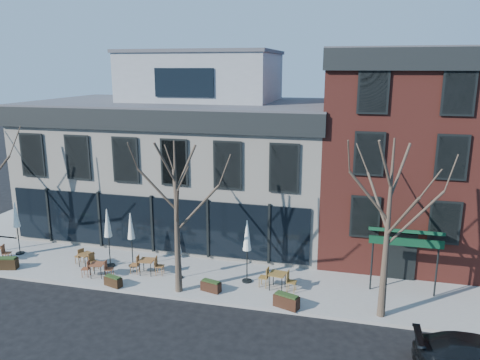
# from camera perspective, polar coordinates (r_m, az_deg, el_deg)

# --- Properties ---
(ground) EXTENTS (120.00, 120.00, 0.00)m
(ground) POSITION_cam_1_polar(r_m,az_deg,el_deg) (26.88, -10.38, -9.05)
(ground) COLOR black
(ground) RESTS_ON ground
(sidewalk_front) EXTENTS (33.50, 4.70, 0.15)m
(sidewalk_front) POSITION_cam_1_polar(r_m,az_deg,el_deg) (23.89, -5.30, -11.67)
(sidewalk_front) COLOR gray
(sidewalk_front) RESTS_ON ground
(sidewalk_side) EXTENTS (4.50, 12.00, 0.15)m
(sidewalk_side) POSITION_cam_1_polar(r_m,az_deg,el_deg) (37.31, -22.43, -3.27)
(sidewalk_side) COLOR gray
(sidewalk_side) RESTS_ON ground
(corner_building) EXTENTS (18.39, 10.39, 11.10)m
(corner_building) POSITION_cam_1_polar(r_m,az_deg,el_deg) (30.00, -6.64, 2.90)
(corner_building) COLOR silver
(corner_building) RESTS_ON ground
(red_brick_building) EXTENTS (8.20, 11.78, 11.18)m
(red_brick_building) POSITION_cam_1_polar(r_m,az_deg,el_deg) (27.92, 18.93, 3.36)
(red_brick_building) COLOR maroon
(red_brick_building) RESTS_ON ground
(tree_mid) EXTENTS (3.50, 3.55, 7.04)m
(tree_mid) POSITION_cam_1_polar(r_m,az_deg,el_deg) (21.07, -7.72, -4.38)
(tree_mid) COLOR #382B21
(tree_mid) RESTS_ON sidewalk_front
(tree_right) EXTENTS (3.72, 3.77, 7.48)m
(tree_right) POSITION_cam_1_polar(r_m,az_deg,el_deg) (19.62, 17.58, -5.58)
(tree_right) COLOR #382B21
(tree_right) RESTS_ON sidewalk_front
(parked_sedan) EXTENTS (4.34, 1.83, 1.25)m
(parked_sedan) POSITION_cam_1_polar(r_m,az_deg,el_deg) (18.95, 27.15, -18.59)
(parked_sedan) COLOR black
(parked_sedan) RESTS_ON ground
(cafe_set_1) EXTENTS (1.66, 0.99, 0.86)m
(cafe_set_1) POSITION_cam_1_polar(r_m,az_deg,el_deg) (25.83, -18.23, -9.08)
(cafe_set_1) COLOR brown
(cafe_set_1) RESTS_ON sidewalk_front
(cafe_set_2) EXTENTS (1.63, 0.76, 0.84)m
(cafe_set_2) POSITION_cam_1_polar(r_m,az_deg,el_deg) (24.50, -16.99, -10.28)
(cafe_set_2) COLOR brown
(cafe_set_2) RESTS_ON sidewalk_front
(cafe_set_3) EXTENTS (1.78, 0.77, 0.92)m
(cafe_set_3) POSITION_cam_1_polar(r_m,az_deg,el_deg) (24.20, -11.27, -10.12)
(cafe_set_3) COLOR brown
(cafe_set_3) RESTS_ON sidewalk_front
(cafe_set_5) EXTENTS (1.86, 0.81, 0.96)m
(cafe_set_5) POSITION_cam_1_polar(r_m,az_deg,el_deg) (22.32, 4.59, -11.95)
(cafe_set_5) COLOR brown
(cafe_set_5) RESTS_ON sidewalk_front
(umbrella_0) EXTENTS (0.48, 0.48, 3.00)m
(umbrella_0) POSITION_cam_1_polar(r_m,az_deg,el_deg) (28.36, -25.65, -4.13)
(umbrella_0) COLOR black
(umbrella_0) RESTS_ON sidewalk_front
(umbrella_1) EXTENTS (0.50, 0.50, 3.11)m
(umbrella_1) POSITION_cam_1_polar(r_m,az_deg,el_deg) (24.91, -15.82, -5.44)
(umbrella_1) COLOR black
(umbrella_1) RESTS_ON sidewalk_front
(umbrella_2) EXTENTS (0.46, 0.46, 2.89)m
(umbrella_2) POSITION_cam_1_polar(r_m,az_deg,el_deg) (24.66, -13.15, -5.86)
(umbrella_2) COLOR black
(umbrella_2) RESTS_ON sidewalk_front
(umbrella_3) EXTENTS (0.39, 0.39, 2.43)m
(umbrella_3) POSITION_cam_1_polar(r_m,az_deg,el_deg) (23.03, -7.54, -7.87)
(umbrella_3) COLOR black
(umbrella_3) RESTS_ON sidewalk_front
(umbrella_4) EXTENTS (0.50, 0.50, 3.10)m
(umbrella_4) POSITION_cam_1_polar(r_m,az_deg,el_deg) (22.28, 0.86, -7.20)
(umbrella_4) COLOR black
(umbrella_4) RESTS_ON sidewalk_front
(planter_0) EXTENTS (1.18, 0.71, 0.62)m
(planter_0) POSITION_cam_1_polar(r_m,az_deg,el_deg) (27.17, -26.60, -9.05)
(planter_0) COLOR black
(planter_0) RESTS_ON sidewalk_front
(planter_1) EXTENTS (0.96, 0.60, 0.50)m
(planter_1) POSITION_cam_1_polar(r_m,az_deg,el_deg) (23.41, -15.20, -11.80)
(planter_1) COLOR black
(planter_1) RESTS_ON sidewalk_front
(planter_2) EXTENTS (1.00, 0.60, 0.53)m
(planter_2) POSITION_cam_1_polar(r_m,az_deg,el_deg) (22.19, -3.57, -12.76)
(planter_2) COLOR black
(planter_2) RESTS_ON sidewalk_front
(planter_3) EXTENTS (1.19, 0.79, 0.62)m
(planter_3) POSITION_cam_1_polar(r_m,az_deg,el_deg) (20.88, 5.68, -14.45)
(planter_3) COLOR black
(planter_3) RESTS_ON sidewalk_front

